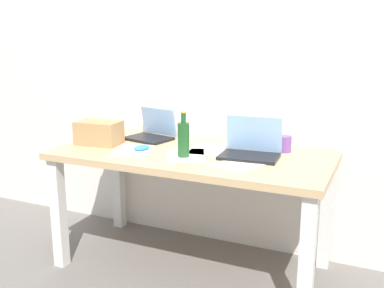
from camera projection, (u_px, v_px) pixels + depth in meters
ground_plane at (192, 265)px, 2.77m from camera, size 8.00×8.00×0.00m
back_wall at (220, 52)px, 2.86m from camera, size 5.20×0.08×2.60m
desk at (192, 168)px, 2.62m from camera, size 1.61×0.77×0.73m
laptop_left at (152, 133)px, 2.93m from camera, size 0.33×0.29×0.20m
laptop_right at (251, 148)px, 2.49m from camera, size 0.34×0.25×0.22m
beer_bottle at (183, 139)px, 2.47m from camera, size 0.07×0.07×0.26m
computer_mouse at (142, 148)px, 2.63m from camera, size 0.10×0.12×0.03m
cardboard_box at (99, 133)px, 2.78m from camera, size 0.29×0.20×0.15m
coffee_mug at (285, 144)px, 2.60m from camera, size 0.08×0.08×0.09m
paper_sheet_near_back at (209, 149)px, 2.66m from camera, size 0.25×0.33×0.00m
paper_sheet_front_left at (133, 150)px, 2.63m from camera, size 0.28×0.34×0.00m
paper_sheet_front_right at (242, 163)px, 2.36m from camera, size 0.30×0.35×0.00m
paper_sheet_center at (186, 155)px, 2.53m from camera, size 0.31×0.35×0.00m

